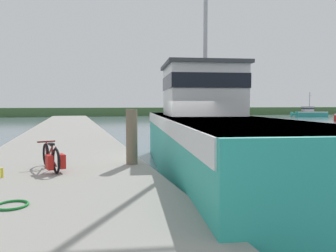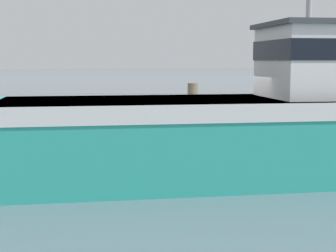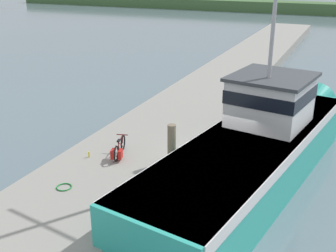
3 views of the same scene
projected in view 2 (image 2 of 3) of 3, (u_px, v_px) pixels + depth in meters
name	position (u px, v px, depth m)	size (l,w,h in m)	color
ground_plane	(241.00, 168.00, 13.96)	(320.00, 320.00, 0.00)	slate
dock_pier	(194.00, 136.00, 17.16)	(4.60, 80.00, 0.78)	gray
fishing_boat_main	(287.00, 123.00, 12.80)	(5.28, 15.24, 11.14)	teal
bicycle_touring	(160.00, 117.00, 16.81)	(0.71, 1.60, 0.67)	black
mooring_post	(193.00, 109.00, 14.99)	(0.31, 0.31, 1.48)	#756651
hose_coil	(74.00, 127.00, 16.41)	(0.51, 0.51, 0.04)	#197A2D
water_bottle_by_bike	(138.00, 120.00, 17.66)	(0.06, 0.06, 0.21)	yellow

